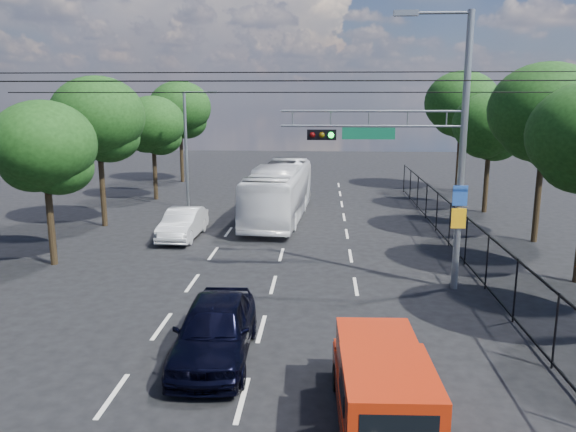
# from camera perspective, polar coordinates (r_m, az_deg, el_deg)

# --- Properties ---
(ground) EXTENTS (120.00, 120.00, 0.00)m
(ground) POSITION_cam_1_polar(r_m,az_deg,el_deg) (13.40, -4.67, -18.13)
(ground) COLOR black
(ground) RESTS_ON ground
(lane_markings) EXTENTS (6.12, 38.00, 0.01)m
(lane_markings) POSITION_cam_1_polar(r_m,az_deg,el_deg) (26.39, -0.36, -2.75)
(lane_markings) COLOR beige
(lane_markings) RESTS_ON ground
(signal_mast) EXTENTS (6.43, 0.39, 9.50)m
(signal_mast) POSITION_cam_1_polar(r_m,az_deg,el_deg) (19.83, 13.94, 7.38)
(signal_mast) COLOR slate
(signal_mast) RESTS_ON ground
(streetlight_left) EXTENTS (2.09, 0.22, 7.08)m
(streetlight_left) POSITION_cam_1_polar(r_m,az_deg,el_deg) (34.54, -10.05, 7.19)
(streetlight_left) COLOR slate
(streetlight_left) RESTS_ON ground
(utility_wires) EXTENTS (22.00, 5.04, 0.74)m
(utility_wires) POSITION_cam_1_polar(r_m,az_deg,el_deg) (20.38, -1.41, 13.44)
(utility_wires) COLOR black
(utility_wires) RESTS_ON ground
(fence_right) EXTENTS (0.06, 34.03, 2.00)m
(fence_right) POSITION_cam_1_polar(r_m,az_deg,el_deg) (25.00, 17.00, -1.69)
(fence_right) COLOR black
(fence_right) RESTS_ON ground
(tree_right_c) EXTENTS (5.10, 5.10, 8.29)m
(tree_right_c) POSITION_cam_1_polar(r_m,az_deg,el_deg) (28.35, 24.68, 8.92)
(tree_right_c) COLOR black
(tree_right_c) RESTS_ON ground
(tree_right_d) EXTENTS (4.32, 4.32, 7.02)m
(tree_right_d) POSITION_cam_1_polar(r_m,az_deg,el_deg) (34.90, 19.86, 8.22)
(tree_right_d) COLOR black
(tree_right_d) RESTS_ON ground
(tree_right_e) EXTENTS (5.28, 5.28, 8.58)m
(tree_right_e) POSITION_cam_1_polar(r_m,az_deg,el_deg) (42.65, 17.24, 10.41)
(tree_right_e) COLOR black
(tree_right_e) RESTS_ON ground
(tree_left_b) EXTENTS (4.08, 4.08, 6.63)m
(tree_left_b) POSITION_cam_1_polar(r_m,az_deg,el_deg) (24.21, -23.44, 5.95)
(tree_left_b) COLOR black
(tree_left_b) RESTS_ON ground
(tree_left_c) EXTENTS (4.80, 4.80, 7.80)m
(tree_left_c) POSITION_cam_1_polar(r_m,az_deg,el_deg) (30.76, -18.69, 8.90)
(tree_left_c) COLOR black
(tree_left_c) RESTS_ON ground
(tree_left_d) EXTENTS (4.20, 4.20, 6.83)m
(tree_left_d) POSITION_cam_1_polar(r_m,az_deg,el_deg) (38.20, -13.54, 8.66)
(tree_left_d) COLOR black
(tree_left_d) RESTS_ON ground
(tree_left_e) EXTENTS (4.92, 4.92, 7.99)m
(tree_left_e) POSITION_cam_1_polar(r_m,az_deg,el_deg) (45.92, -10.89, 10.29)
(tree_left_e) COLOR black
(tree_left_e) RESTS_ON ground
(red_pickup) EXTENTS (1.91, 4.86, 1.79)m
(red_pickup) POSITION_cam_1_polar(r_m,az_deg,el_deg) (12.09, 9.47, -16.66)
(red_pickup) COLOR black
(red_pickup) RESTS_ON ground
(navy_hatchback) EXTENTS (2.07, 4.84, 1.63)m
(navy_hatchback) POSITION_cam_1_polar(r_m,az_deg,el_deg) (14.96, -7.46, -11.35)
(navy_hatchback) COLOR black
(navy_hatchback) RESTS_ON ground
(white_bus) EXTENTS (3.30, 11.11, 3.05)m
(white_bus) POSITION_cam_1_polar(r_m,az_deg,el_deg) (31.35, -0.89, 2.45)
(white_bus) COLOR white
(white_bus) RESTS_ON ground
(white_van) EXTENTS (1.65, 4.40, 1.43)m
(white_van) POSITION_cam_1_polar(r_m,az_deg,el_deg) (27.63, -10.63, -0.77)
(white_van) COLOR silver
(white_van) RESTS_ON ground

